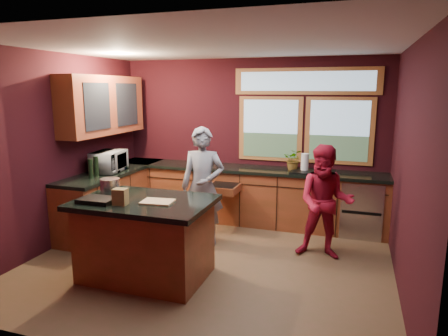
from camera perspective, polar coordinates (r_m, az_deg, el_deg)
The scene contains 14 objects.
floor at distance 5.31m, azimuth -2.09°, elevation -13.25°, with size 4.50×4.50×0.00m, color brown.
room_shell at distance 5.38m, azimuth -7.03°, elevation 6.86°, with size 4.52×4.02×2.71m.
back_counter at distance 6.63m, azimuth 4.62°, elevation -3.97°, with size 4.50×0.64×0.93m.
left_counter at distance 6.72m, azimuth -15.34°, elevation -4.12°, with size 0.64×2.30×0.93m.
island at distance 4.85m, azimuth -11.14°, elevation -9.81°, with size 1.55×1.05×0.95m.
person_grey at distance 5.65m, azimuth -3.04°, elevation -2.67°, with size 0.62×0.40×1.69m, color slate.
person_red at distance 5.37m, azimuth 14.26°, elevation -4.78°, with size 0.73×0.57×1.50m, color maroon.
microwave at distance 6.45m, azimuth -16.11°, elevation 0.89°, with size 0.58×0.39×0.32m, color #999999.
potted_plant at distance 6.44m, azimuth 9.92°, elevation 1.18°, with size 0.30×0.26×0.33m, color #999999.
paper_towel at distance 6.37m, azimuth 11.47°, elevation 0.79°, with size 0.12×0.12×0.28m, color silver.
cutting_board at distance 4.56m, azimuth -9.47°, elevation -4.78°, with size 0.35×0.25×0.02m, color tan.
stock_pot at distance 5.09m, azimuth -15.96°, elevation -2.46°, with size 0.24×0.24×0.18m, color silver.
paper_bag at distance 4.55m, azimuth -14.59°, elevation -4.00°, with size 0.15×0.12×0.18m, color brown.
black_tray at distance 4.73m, azimuth -17.62°, elevation -4.39°, with size 0.40×0.28×0.05m, color black.
Camera 1 is at (1.69, -4.53, 2.20)m, focal length 32.00 mm.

